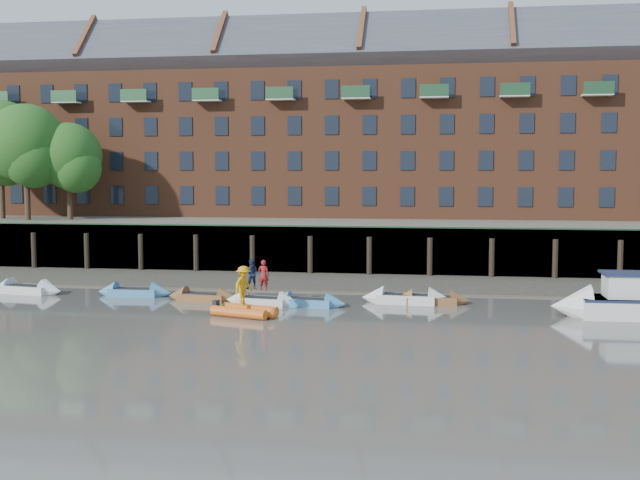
% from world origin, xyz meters
% --- Properties ---
extents(ground, '(220.00, 220.00, 0.00)m').
position_xyz_m(ground, '(0.00, 0.00, 0.00)').
color(ground, '#5F5A53').
rests_on(ground, ground).
extents(foreshore, '(110.00, 8.00, 0.50)m').
position_xyz_m(foreshore, '(0.00, 18.00, 0.00)').
color(foreshore, '#3D382F').
rests_on(foreshore, ground).
extents(mud_band, '(110.00, 1.60, 0.10)m').
position_xyz_m(mud_band, '(0.00, 14.60, 0.00)').
color(mud_band, '#4C4336').
rests_on(mud_band, ground).
extents(river_wall, '(110.00, 1.23, 3.30)m').
position_xyz_m(river_wall, '(-0.00, 22.38, 1.59)').
color(river_wall, '#2D2A26').
rests_on(river_wall, ground).
extents(bank_terrace, '(110.00, 28.00, 3.20)m').
position_xyz_m(bank_terrace, '(0.00, 36.00, 1.60)').
color(bank_terrace, '#5E594D').
rests_on(bank_terrace, ground).
extents(apartment_terrace, '(80.60, 15.56, 20.98)m').
position_xyz_m(apartment_terrace, '(-0.00, 36.99, 12.82)').
color(apartment_terrace, brown).
rests_on(apartment_terrace, bank_terrace).
extents(tree_cluster, '(11.76, 7.74, 9.40)m').
position_xyz_m(tree_cluster, '(-25.62, 27.35, 9.00)').
color(tree_cluster, '#3A281C').
rests_on(tree_cluster, bank_terrace).
extents(rowboat_0, '(4.73, 2.08, 1.33)m').
position_xyz_m(rowboat_0, '(-16.58, 10.97, 0.23)').
color(rowboat_0, silver).
rests_on(rowboat_0, ground).
extents(rowboat_1, '(4.27, 1.32, 1.23)m').
position_xyz_m(rowboat_1, '(-10.13, 10.99, 0.22)').
color(rowboat_1, teal).
rests_on(rowboat_1, ground).
extents(rowboat_2, '(4.16, 1.68, 1.17)m').
position_xyz_m(rowboat_2, '(-5.83, 9.95, 0.21)').
color(rowboat_2, brown).
rests_on(rowboat_2, ground).
extents(rowboat_3, '(4.17, 1.68, 1.18)m').
position_xyz_m(rowboat_3, '(-2.38, 9.14, 0.21)').
color(rowboat_3, silver).
rests_on(rowboat_3, ground).
extents(rowboat_4, '(4.13, 1.65, 1.17)m').
position_xyz_m(rowboat_4, '(0.03, 9.16, 0.21)').
color(rowboat_4, teal).
rests_on(rowboat_4, ground).
extents(rowboat_5, '(4.88, 1.77, 1.39)m').
position_xyz_m(rowboat_5, '(5.01, 10.87, 0.25)').
color(rowboat_5, silver).
rests_on(rowboat_5, ground).
extents(rowboat_6, '(4.11, 1.44, 1.17)m').
position_xyz_m(rowboat_6, '(6.30, 10.83, 0.21)').
color(rowboat_6, brown).
rests_on(rowboat_6, ground).
extents(rib_tender, '(3.35, 2.39, 0.57)m').
position_xyz_m(rib_tender, '(-2.38, 5.87, 0.25)').
color(rib_tender, orange).
rests_on(rib_tender, ground).
extents(motor_launch, '(6.80, 2.34, 2.79)m').
position_xyz_m(motor_launch, '(14.99, 8.26, 0.71)').
color(motor_launch, silver).
rests_on(motor_launch, ground).
extents(person_rower_a, '(0.59, 0.40, 1.58)m').
position_xyz_m(person_rower_a, '(-2.31, 9.12, 1.58)').
color(person_rower_a, maroon).
rests_on(person_rower_a, rowboat_3).
extents(person_rower_b, '(0.83, 0.67, 1.60)m').
position_xyz_m(person_rower_b, '(-2.92, 9.24, 1.59)').
color(person_rower_b, '#19233F').
rests_on(person_rower_b, rowboat_3).
extents(person_rib_crew, '(1.14, 1.40, 1.89)m').
position_xyz_m(person_rib_crew, '(-2.57, 5.96, 1.48)').
color(person_rib_crew, orange).
rests_on(person_rib_crew, rib_tender).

